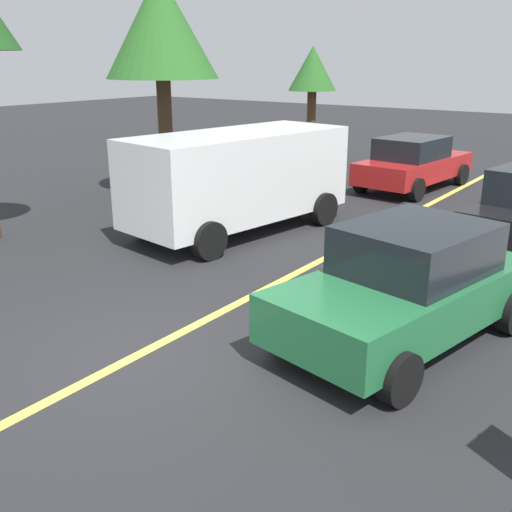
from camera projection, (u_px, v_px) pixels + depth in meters
The scene contains 7 objects.
ground_plane at pixel (137, 356), 7.84m from camera, with size 80.00×80.00×0.00m, color #262628.
lane_marking_centre at pixel (268, 288), 10.14m from camera, with size 28.00×0.16×0.01m, color #E0D14C.
white_van at pixel (238, 176), 13.03m from camera, with size 5.44×2.86×2.20m.
car_red_near_curb at pixel (413, 163), 17.54m from camera, with size 4.44×2.26×1.54m.
car_green_mid_road at pixel (407, 285), 8.05m from camera, with size 4.28×2.65×1.62m.
tree_left_verge at pixel (161, 28), 15.65m from camera, with size 3.00×3.00×5.85m.
tree_centre_verge at pixel (313, 71), 22.33m from camera, with size 1.81×1.81×4.13m.
Camera 1 is at (-4.76, -5.39, 3.72)m, focal length 41.95 mm.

